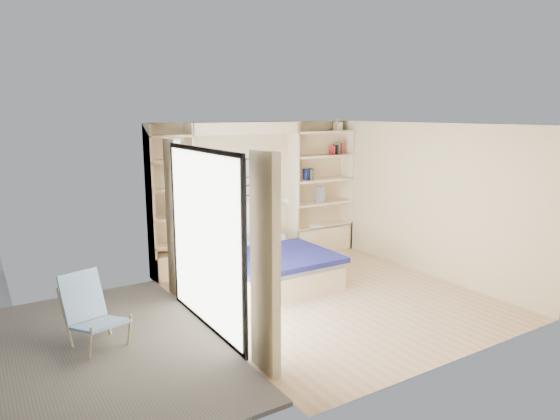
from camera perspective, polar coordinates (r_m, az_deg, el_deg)
ground at (r=7.48m, az=5.85°, el=-9.80°), size 4.50×4.50×0.00m
room_shell at (r=8.20m, az=-2.67°, el=-0.05°), size 4.50×4.50×4.50m
bed at (r=8.04m, az=-1.64°, el=-6.18°), size 1.72×2.18×1.07m
photo_gallery at (r=8.70m, az=-5.36°, el=4.07°), size 1.48×0.02×0.82m
reading_lamps at (r=8.65m, az=-3.74°, el=0.68°), size 1.92×0.12×0.15m
shelf_decor at (r=9.34m, az=3.42°, el=5.02°), size 3.51×0.23×2.03m
deck at (r=6.15m, az=-22.83°, el=-15.49°), size 3.20×4.00×0.05m
deck_chair at (r=6.28m, az=-20.74°, el=-10.74°), size 0.70×0.93×0.84m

